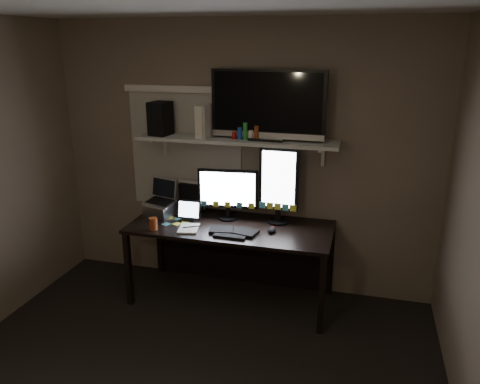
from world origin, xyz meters
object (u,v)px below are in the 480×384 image
(tv, at_px, (268,105))
(desk, at_px, (234,238))
(game_console, at_px, (206,121))
(monitor_landscape, at_px, (228,194))
(speaker, at_px, (160,119))
(tablet, at_px, (189,210))
(keyboard, at_px, (233,231))
(laptop, at_px, (160,199))
(mouse, at_px, (272,230))
(cup, at_px, (153,224))
(monitor_portrait, at_px, (279,185))

(tv, bearing_deg, desk, -162.36)
(tv, distance_m, game_console, 0.58)
(monitor_landscape, height_order, speaker, speaker)
(tablet, bearing_deg, keyboard, -22.35)
(monitor_landscape, distance_m, laptop, 0.65)
(mouse, relative_size, tv, 0.11)
(tv, xyz_separation_m, speaker, (-0.98, -0.03, -0.15))
(mouse, height_order, tv, tv)
(cup, height_order, speaker, speaker)
(laptop, bearing_deg, cup, -60.27)
(keyboard, distance_m, mouse, 0.33)
(speaker, bearing_deg, desk, 4.58)
(desk, bearing_deg, laptop, -175.85)
(keyboard, xyz_separation_m, cup, (-0.69, -0.11, 0.04))
(speaker, bearing_deg, tablet, -17.99)
(keyboard, bearing_deg, monitor_landscape, 115.12)
(laptop, relative_size, speaker, 1.11)
(monitor_portrait, height_order, cup, monitor_portrait)
(monitor_portrait, xyz_separation_m, laptop, (-1.10, -0.11, -0.19))
(monitor_portrait, xyz_separation_m, tv, (-0.11, 0.02, 0.70))
(tablet, distance_m, speaker, 0.87)
(desk, relative_size, keyboard, 4.26)
(desk, xyz_separation_m, speaker, (-0.71, 0.05, 1.08))
(cup, height_order, tv, tv)
(tablet, bearing_deg, mouse, -7.00)
(mouse, height_order, speaker, speaker)
(mouse, bearing_deg, laptop, 173.05)
(monitor_portrait, bearing_deg, mouse, -88.58)
(laptop, xyz_separation_m, game_console, (0.43, 0.13, 0.73))
(game_console, bearing_deg, desk, 2.03)
(tv, height_order, speaker, tv)
(game_console, bearing_deg, keyboard, -28.42)
(speaker, bearing_deg, keyboard, -14.26)
(mouse, bearing_deg, monitor_landscape, 155.26)
(tablet, distance_m, cup, 0.37)
(desk, distance_m, monitor_landscape, 0.42)
(cup, bearing_deg, tv, 27.46)
(game_console, height_order, speaker, speaker)
(desk, height_order, monitor_landscape, monitor_landscape)
(keyboard, height_order, game_console, game_console)
(monitor_landscape, bearing_deg, laptop, -178.93)
(desk, xyz_separation_m, monitor_portrait, (0.39, 0.06, 0.53))
(monitor_portrait, relative_size, keyboard, 1.67)
(cup, relative_size, tv, 0.11)
(monitor_portrait, distance_m, tv, 0.70)
(monitor_landscape, height_order, mouse, monitor_landscape)
(desk, height_order, monitor_portrait, monitor_portrait)
(cup, xyz_separation_m, speaker, (-0.08, 0.44, 0.85))
(mouse, distance_m, speaker, 1.42)
(keyboard, xyz_separation_m, game_console, (-0.35, 0.35, 0.88))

